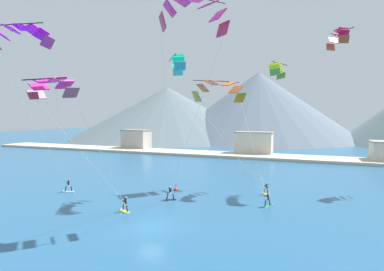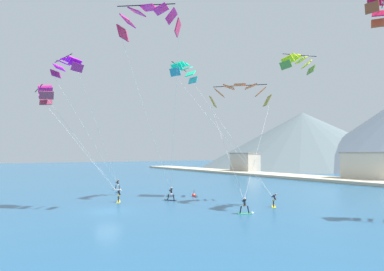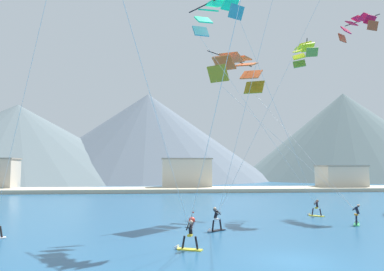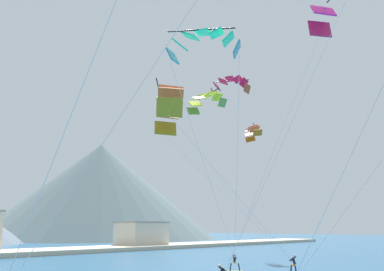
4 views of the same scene
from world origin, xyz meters
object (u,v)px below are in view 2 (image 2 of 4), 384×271
object	(u,v)px
parafoil_kite_mid_center	(240,92)
kitesurfer_mid_center	(246,209)
kitesurfer_near_lead	(119,198)
race_marker_buoy	(194,195)
kitesurfer_far_right	(170,196)
kitesurfer_near_trail	(117,186)
parafoil_kite_far_right	(149,19)
parafoil_kite_far_left	(184,71)
parafoil_kite_distant_mid_solo	(377,7)
parafoil_kite_near_lead	(46,93)
kitesurfer_far_left	(274,203)
parafoil_kite_near_trail	(67,66)
parafoil_kite_distant_low_drift	(297,62)

from	to	relation	value
parafoil_kite_mid_center	kitesurfer_mid_center	bearing A→B (deg)	-40.48
kitesurfer_near_lead	race_marker_buoy	size ratio (longest dim) A/B	1.72
kitesurfer_far_right	kitesurfer_mid_center	bearing A→B (deg)	9.24
kitesurfer_near_trail	parafoil_kite_mid_center	size ratio (longest dim) A/B	0.12
parafoil_kite_mid_center	parafoil_kite_far_right	distance (m)	16.39
race_marker_buoy	kitesurfer_mid_center	bearing A→B (deg)	-11.58
kitesurfer_near_lead	parafoil_kite_mid_center	size ratio (longest dim) A/B	0.12
parafoil_kite_mid_center	kitesurfer_far_right	bearing A→B (deg)	-113.70
parafoil_kite_far_left	parafoil_kite_far_right	distance (m)	10.16
parafoil_kite_distant_mid_solo	kitesurfer_near_lead	bearing A→B (deg)	-138.18
kitesurfer_mid_center	kitesurfer_far_right	xyz separation A→B (m)	(-12.24, -1.99, 0.03)
kitesurfer_near_trail	kitesurfer_mid_center	distance (m)	27.75
parafoil_kite_near_lead	parafoil_kite_far_right	distance (m)	14.91
kitesurfer_near_lead	kitesurfer_far_left	world-z (taller)	kitesurfer_near_lead
parafoil_kite_near_trail	parafoil_kite_distant_mid_solo	xyz separation A→B (m)	(31.79, 25.00, 2.86)
kitesurfer_far_right	parafoil_kite_distant_mid_solo	bearing A→B (deg)	35.36
parafoil_kite_far_left	parafoil_kite_near_lead	bearing A→B (deg)	-103.85
kitesurfer_far_left	parafoil_kite_far_left	bearing A→B (deg)	-151.53
kitesurfer_far_right	parafoil_kite_near_trail	bearing A→B (deg)	-137.47
kitesurfer_mid_center	parafoil_kite_near_lead	distance (m)	26.26
parafoil_kite_far_right	parafoil_kite_near_lead	bearing A→B (deg)	-137.57
parafoil_kite_near_trail	kitesurfer_near_trail	bearing A→B (deg)	110.76
kitesurfer_near_lead	parafoil_kite_near_lead	distance (m)	15.43
kitesurfer_far_right	parafoil_kite_far_left	size ratio (longest dim) A/B	0.11
kitesurfer_near_lead	parafoil_kite_near_trail	size ratio (longest dim) A/B	0.09
parafoil_kite_near_trail	parafoil_kite_mid_center	bearing A→B (deg)	51.56
kitesurfer_near_trail	parafoil_kite_far_right	world-z (taller)	parafoil_kite_far_right
parafoil_kite_near_lead	parafoil_kite_far_left	bearing A→B (deg)	76.15
kitesurfer_far_left	parafoil_kite_near_trail	distance (m)	34.80
parafoil_kite_far_right	kitesurfer_mid_center	bearing A→B (deg)	52.02
kitesurfer_far_right	parafoil_kite_far_right	world-z (taller)	parafoil_kite_far_right
parafoil_kite_far_left	kitesurfer_near_trail	bearing A→B (deg)	-167.42
kitesurfer_near_lead	parafoil_kite_near_lead	world-z (taller)	parafoil_kite_near_lead
kitesurfer_mid_center	race_marker_buoy	xyz separation A→B (m)	(-13.49, 2.77, -0.39)
kitesurfer_near_lead	kitesurfer_far_left	bearing A→B (deg)	44.96
parafoil_kite_far_right	kitesurfer_far_left	bearing A→B (deg)	69.56
parafoil_kite_far_right	kitesurfer_near_trail	bearing A→B (deg)	168.13
parafoil_kite_far_left	parafoil_kite_distant_low_drift	bearing A→B (deg)	39.94
kitesurfer_far_left	parafoil_kite_near_lead	xyz separation A→B (m)	(-14.57, -22.32, 12.74)
kitesurfer_near_trail	kitesurfer_mid_center	xyz separation A→B (m)	(27.51, 3.62, -0.02)
parafoil_kite_distant_mid_solo	kitesurfer_far_right	bearing A→B (deg)	-144.64
kitesurfer_near_trail	parafoil_kite_distant_low_drift	size ratio (longest dim) A/B	0.34
kitesurfer_mid_center	race_marker_buoy	distance (m)	13.78
parafoil_kite_near_lead	race_marker_buoy	world-z (taller)	parafoil_kite_near_lead
parafoil_kite_distant_low_drift	race_marker_buoy	size ratio (longest dim) A/B	5.29
kitesurfer_near_lead	parafoil_kite_distant_low_drift	bearing A→B (deg)	50.26
parafoil_kite_distant_low_drift	parafoil_kite_far_right	bearing A→B (deg)	-108.80
kitesurfer_near_trail	parafoil_kite_far_right	distance (m)	29.64
kitesurfer_near_trail	parafoil_kite_far_right	xyz separation A→B (m)	(21.20, -4.46, 20.23)
parafoil_kite_distant_mid_solo	parafoil_kite_far_right	bearing A→B (deg)	-124.75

